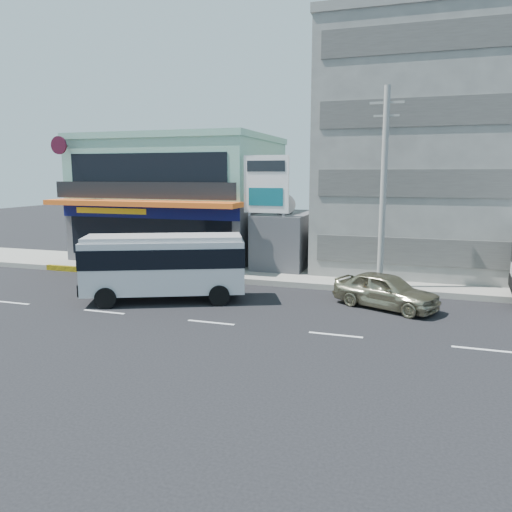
{
  "coord_description": "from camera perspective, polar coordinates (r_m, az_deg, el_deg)",
  "views": [
    {
      "loc": [
        7.69,
        -17.73,
        5.9
      ],
      "look_at": [
        0.77,
        3.45,
        2.2
      ],
      "focal_mm": 35.0,
      "sensor_mm": 36.0,
      "label": 1
    }
  ],
  "objects": [
    {
      "name": "ground",
      "position": [
        20.21,
        -5.17,
        -7.59
      ],
      "size": [
        120.0,
        120.0,
        0.0
      ],
      "primitive_type": "plane",
      "color": "black",
      "rests_on": "ground"
    },
    {
      "name": "sidewalk",
      "position": [
        27.96,
        12.19,
        -2.65
      ],
      "size": [
        70.0,
        5.0,
        0.3
      ],
      "primitive_type": "cube",
      "color": "gray",
      "rests_on": "ground"
    },
    {
      "name": "shop_building",
      "position": [
        35.4,
        -8.3,
        6.25
      ],
      "size": [
        12.4,
        11.7,
        8.0
      ],
      "color": "#404044",
      "rests_on": "ground"
    },
    {
      "name": "concrete_building",
      "position": [
        32.83,
        22.52,
        10.65
      ],
      "size": [
        16.0,
        12.0,
        14.0
      ],
      "primitive_type": "cube",
      "color": "gray",
      "rests_on": "ground"
    },
    {
      "name": "gap_structure",
      "position": [
        30.99,
        3.55,
        1.72
      ],
      "size": [
        3.0,
        6.0,
        3.5
      ],
      "primitive_type": "cube",
      "color": "#404044",
      "rests_on": "ground"
    },
    {
      "name": "satellite_dish",
      "position": [
        29.84,
        3.1,
        4.95
      ],
      "size": [
        1.5,
        1.5,
        0.15
      ],
      "primitive_type": "cylinder",
      "color": "slate",
      "rests_on": "gap_structure"
    },
    {
      "name": "billboard",
      "position": [
        28.17,
        1.18,
        7.45
      ],
      "size": [
        2.6,
        0.18,
        6.9
      ],
      "color": "gray",
      "rests_on": "ground"
    },
    {
      "name": "utility_pole_near",
      "position": [
        25.2,
        14.35,
        7.43
      ],
      "size": [
        1.6,
        0.3,
        10.0
      ],
      "color": "#999993",
      "rests_on": "ground"
    },
    {
      "name": "minibus",
      "position": [
        23.5,
        -10.45,
        -0.69
      ],
      "size": [
        7.68,
        5.09,
        3.08
      ],
      "color": "silver",
      "rests_on": "ground"
    },
    {
      "name": "sedan",
      "position": [
        22.79,
        14.59,
        -3.83
      ],
      "size": [
        5.03,
        3.63,
        1.59
      ],
      "primitive_type": "imported",
      "rotation": [
        0.0,
        0.0,
        1.15
      ],
      "color": "tan",
      "rests_on": "ground"
    },
    {
      "name": "motorcycle_rider",
      "position": [
        26.57,
        -8.39,
        -1.66
      ],
      "size": [
        2.08,
        1.19,
        2.53
      ],
      "color": "maroon",
      "rests_on": "ground"
    }
  ]
}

